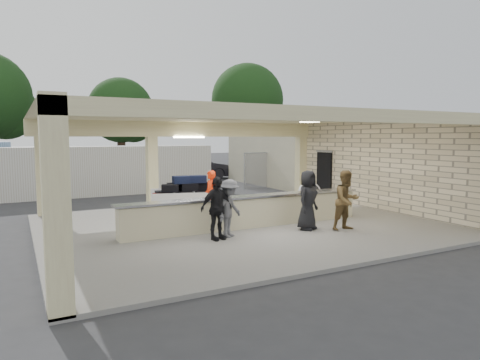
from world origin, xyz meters
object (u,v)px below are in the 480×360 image
drum_fan (309,193)px  baggage_handler (211,195)px  baggage_counter (249,211)px  luggage_cart (186,195)px  passenger_d (308,200)px  car_white_a (274,168)px  passenger_c (229,208)px  passenger_a (347,200)px  car_white_b (315,167)px  container_white (102,170)px  car_dark (196,168)px  passenger_b (217,208)px

drum_fan → baggage_handler: baggage_handler is taller
baggage_counter → luggage_cart: 2.75m
passenger_d → car_white_a: bearing=33.5°
passenger_c → passenger_a: bearing=-47.6°
passenger_c → car_white_a: (10.89, 14.82, -0.20)m
passenger_a → luggage_cart: bearing=129.5°
passenger_c → car_white_b: 19.91m
baggage_counter → container_white: bearing=102.4°
baggage_handler → car_white_b: bearing=131.6°
car_white_b → car_dark: (-8.14, 2.62, 0.04)m
baggage_handler → passenger_d: size_ratio=0.93×
luggage_cart → car_dark: (5.80, 13.40, -0.08)m
container_white → luggage_cart: bearing=-82.6°
passenger_a → passenger_c: bearing=166.7°
passenger_c → car_white_a: bearing=19.4°
drum_fan → passenger_a: passenger_a is taller
luggage_cart → baggage_counter: bearing=-50.9°
car_dark → baggage_handler: bearing=167.8°
passenger_c → container_white: (-1.30, 11.87, 0.30)m
baggage_counter → baggage_handler: 1.79m
baggage_counter → passenger_c: 1.47m
passenger_d → drum_fan: bearing=24.8°
passenger_a → passenger_d: 1.16m
car_dark → container_white: bearing=132.8°
car_white_a → car_dark: car_dark is taller
luggage_cart → drum_fan: (5.32, -0.01, -0.25)m
car_white_b → car_dark: car_dark is taller
baggage_handler → car_white_b: baggage_handler is taller
drum_fan → passenger_d: (-2.83, -3.64, 0.37)m
container_white → car_white_b: bearing=7.1°
luggage_cart → passenger_d: bearing=-40.2°
drum_fan → passenger_d: bearing=-101.5°
passenger_b → passenger_a: bearing=-22.2°
container_white → passenger_c: bearing=-85.3°
luggage_cart → car_dark: car_dark is taller
baggage_handler → passenger_d: passenger_d is taller
baggage_counter → passenger_b: (-1.57, -1.04, 0.38)m
passenger_b → passenger_c: (0.45, 0.13, -0.05)m
drum_fan → container_white: container_white is taller
passenger_d → passenger_a: bearing=-58.4°
luggage_cart → baggage_handler: size_ratio=1.67×
baggage_counter → passenger_c: (-1.12, -0.91, 0.32)m
baggage_counter → car_white_a: bearing=54.9°
passenger_a → car_white_b: bearing=55.3°
baggage_counter → car_dark: car_dark is taller
baggage_counter → container_white: container_white is taller
baggage_handler → passenger_d: 3.41m
passenger_a → passenger_d: size_ratio=1.00×
passenger_d → car_dark: 17.37m
baggage_counter → luggage_cart: (-1.10, 2.51, 0.29)m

